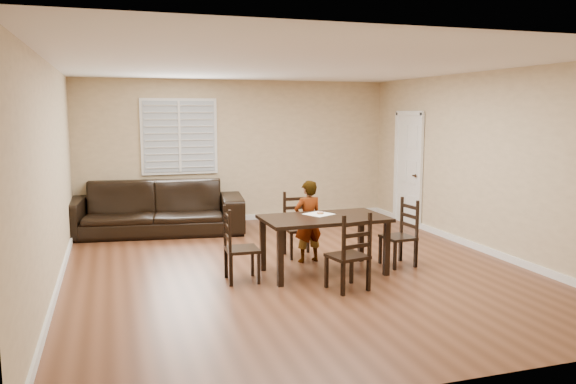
% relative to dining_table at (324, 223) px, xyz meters
% --- Properties ---
extents(ground, '(7.00, 7.00, 0.00)m').
position_rel_dining_table_xyz_m(ground, '(-0.29, 0.37, -0.66)').
color(ground, brown).
rests_on(ground, ground).
extents(room, '(6.04, 7.04, 2.72)m').
position_rel_dining_table_xyz_m(room, '(-0.26, 0.55, 1.14)').
color(room, '#CDB58A').
rests_on(room, ground).
extents(dining_table, '(1.63, 0.94, 0.75)m').
position_rel_dining_table_xyz_m(dining_table, '(0.00, 0.00, 0.00)').
color(dining_table, black).
rests_on(dining_table, ground).
extents(chair_near, '(0.43, 0.40, 0.94)m').
position_rel_dining_table_xyz_m(chair_near, '(-0.02, 1.02, -0.24)').
color(chair_near, black).
rests_on(chair_near, ground).
extents(chair_far, '(0.50, 0.48, 0.94)m').
position_rel_dining_table_xyz_m(chair_far, '(0.04, -0.84, -0.24)').
color(chair_far, black).
rests_on(chair_far, ground).
extents(chair_left, '(0.41, 0.44, 0.94)m').
position_rel_dining_table_xyz_m(chair_left, '(-1.22, -0.02, -0.24)').
color(chair_left, black).
rests_on(chair_left, ground).
extents(chair_right, '(0.43, 0.45, 0.92)m').
position_rel_dining_table_xyz_m(chair_right, '(1.22, 0.04, -0.25)').
color(chair_right, black).
rests_on(chair_right, ground).
extents(child, '(0.46, 0.34, 1.16)m').
position_rel_dining_table_xyz_m(child, '(-0.01, 0.58, -0.08)').
color(child, gray).
rests_on(child, ground).
extents(napkin, '(0.43, 0.43, 0.00)m').
position_rel_dining_table_xyz_m(napkin, '(-0.00, 0.18, 0.09)').
color(napkin, silver).
rests_on(napkin, dining_table).
extents(donut, '(0.09, 0.09, 0.03)m').
position_rel_dining_table_xyz_m(donut, '(0.02, 0.18, 0.11)').
color(donut, '#AF6E3E').
rests_on(donut, napkin).
extents(sofa, '(3.19, 1.58, 0.90)m').
position_rel_dining_table_xyz_m(sofa, '(-1.94, 3.16, -0.22)').
color(sofa, black).
rests_on(sofa, ground).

